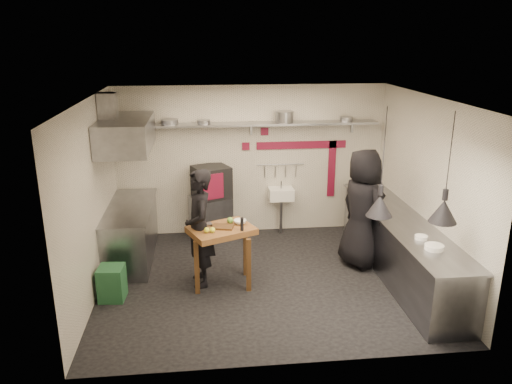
{
  "coord_description": "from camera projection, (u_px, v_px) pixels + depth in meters",
  "views": [
    {
      "loc": [
        -0.89,
        -6.95,
        3.66
      ],
      "look_at": [
        -0.1,
        0.3,
        1.35
      ],
      "focal_mm": 35.0,
      "sensor_mm": 36.0,
      "label": 1
    }
  ],
  "objects": [
    {
      "name": "prep_table",
      "position": [
        222.0,
        256.0,
        7.54
      ],
      "size": [
        1.1,
        0.95,
        0.92
      ],
      "primitive_type": null,
      "rotation": [
        0.0,
        0.0,
        0.41
      ],
      "color": "brown",
      "rests_on": "floor"
    },
    {
      "name": "pan_mid_left",
      "position": [
        204.0,
        122.0,
        8.86
      ],
      "size": [
        0.28,
        0.28,
        0.07
      ],
      "primitive_type": "cylinder",
      "rotation": [
        0.0,
        0.0,
        0.18
      ],
      "color": "slate",
      "rests_on": "back_shelf"
    },
    {
      "name": "red_band_horiz",
      "position": [
        302.0,
        145.0,
        9.35
      ],
      "size": [
        1.7,
        0.02,
        0.14
      ],
      "primitive_type": "cube",
      "color": "maroon",
      "rests_on": "wall_back"
    },
    {
      "name": "counter_right_top",
      "position": [
        402.0,
        220.0,
        7.73
      ],
      "size": [
        0.76,
        3.9,
        0.03
      ],
      "primitive_type": "cube",
      "color": "slate",
      "rests_on": "counter_right"
    },
    {
      "name": "red_band_vert",
      "position": [
        332.0,
        169.0,
        9.56
      ],
      "size": [
        0.14,
        0.02,
        1.1
      ],
      "primitive_type": "cube",
      "color": "maroon",
      "rests_on": "wall_back"
    },
    {
      "name": "hood_duct",
      "position": [
        108.0,
        109.0,
        7.77
      ],
      "size": [
        0.28,
        0.28,
        0.5
      ],
      "primitive_type": "cube",
      "color": "slate",
      "rests_on": "ceiling"
    },
    {
      "name": "wall_front",
      "position": [
        289.0,
        254.0,
        5.37
      ],
      "size": [
        5.0,
        0.04,
        2.8
      ],
      "primitive_type": "cube",
      "color": "beige",
      "rests_on": "floor"
    },
    {
      "name": "veg_ball",
      "position": [
        230.0,
        220.0,
        7.55
      ],
      "size": [
        0.11,
        0.11,
        0.1
      ],
      "primitive_type": "sphere",
      "rotation": [
        0.0,
        0.0,
        0.1
      ],
      "color": "#619533",
      "rests_on": "prep_table"
    },
    {
      "name": "wall_back",
      "position": [
        251.0,
        161.0,
        9.36
      ],
      "size": [
        5.0,
        0.04,
        2.8
      ],
      "primitive_type": "cube",
      "color": "beige",
      "rests_on": "floor"
    },
    {
      "name": "counter_left_top",
      "position": [
        129.0,
        207.0,
        8.29
      ],
      "size": [
        0.76,
        2.0,
        0.03
      ],
      "primitive_type": "cube",
      "color": "slate",
      "rests_on": "counter_left"
    },
    {
      "name": "chef_right",
      "position": [
        362.0,
        209.0,
        8.03
      ],
      "size": [
        0.91,
        1.11,
        1.96
      ],
      "primitive_type": "imported",
      "rotation": [
        0.0,
        0.0,
        1.92
      ],
      "color": "black",
      "rests_on": "floor"
    },
    {
      "name": "wall_right",
      "position": [
        427.0,
        189.0,
        7.62
      ],
      "size": [
        0.04,
        4.2,
        2.8
      ],
      "primitive_type": "cube",
      "color": "beige",
      "rests_on": "floor"
    },
    {
      "name": "lemon_b",
      "position": [
        212.0,
        230.0,
        7.21
      ],
      "size": [
        0.09,
        0.09,
        0.08
      ],
      "primitive_type": "sphere",
      "rotation": [
        0.0,
        0.0,
        0.12
      ],
      "color": "yellow",
      "rests_on": "prep_table"
    },
    {
      "name": "red_tile_a",
      "position": [
        265.0,
        131.0,
        9.2
      ],
      "size": [
        0.14,
        0.02,
        0.14
      ],
      "primitive_type": "cube",
      "color": "maroon",
      "rests_on": "wall_back"
    },
    {
      "name": "pan_right",
      "position": [
        346.0,
        119.0,
        9.13
      ],
      "size": [
        0.31,
        0.31,
        0.08
      ],
      "primitive_type": "cylinder",
      "rotation": [
        0.0,
        0.0,
        -0.4
      ],
      "color": "slate",
      "rests_on": "back_shelf"
    },
    {
      "name": "counter_left",
      "position": [
        131.0,
        233.0,
        8.43
      ],
      "size": [
        0.7,
        1.9,
        0.9
      ],
      "primitive_type": "cube",
      "color": "slate",
      "rests_on": "floor"
    },
    {
      "name": "red_tile_b",
      "position": [
        246.0,
        146.0,
        9.24
      ],
      "size": [
        0.14,
        0.02,
        0.14
      ],
      "primitive_type": "cube",
      "color": "maroon",
      "rests_on": "wall_back"
    },
    {
      "name": "oven_glass",
      "position": [
        211.0,
        187.0,
        8.81
      ],
      "size": [
        0.34,
        0.15,
        0.34
      ],
      "primitive_type": "cube",
      "rotation": [
        0.0,
        0.0,
        0.39
      ],
      "color": "black",
      "rests_on": "oven_door"
    },
    {
      "name": "wall_left",
      "position": [
        91.0,
        200.0,
        7.11
      ],
      "size": [
        0.04,
        4.2,
        2.8
      ],
      "primitive_type": "cube",
      "color": "beige",
      "rests_on": "floor"
    },
    {
      "name": "shelf_bracket_right",
      "position": [
        352.0,
        126.0,
        9.33
      ],
      "size": [
        0.04,
        0.06,
        0.24
      ],
      "primitive_type": "cube",
      "color": "slate",
      "rests_on": "wall_back"
    },
    {
      "name": "pan_far_left",
      "position": [
        170.0,
        122.0,
        8.8
      ],
      "size": [
        0.39,
        0.39,
        0.09
      ],
      "primitive_type": "cylinder",
      "rotation": [
        0.0,
        0.0,
        -0.36
      ],
      "color": "slate",
      "rests_on": "back_shelf"
    },
    {
      "name": "utensil_rail",
      "position": [
        280.0,
        164.0,
        9.4
      ],
      "size": [
        0.9,
        0.02,
        0.02
      ],
      "primitive_type": "cylinder",
      "rotation": [
        0.0,
        1.57,
        0.0
      ],
      "color": "slate",
      "rests_on": "wall_back"
    },
    {
      "name": "shelf_bracket_mid",
      "position": [
        251.0,
        128.0,
        9.14
      ],
      "size": [
        0.04,
        0.06,
        0.24
      ],
      "primitive_type": "cube",
      "color": "slate",
      "rests_on": "wall_back"
    },
    {
      "name": "plate_stack",
      "position": [
        434.0,
        247.0,
        6.62
      ],
      "size": [
        0.27,
        0.27,
        0.07
      ],
      "primitive_type": "cylinder",
      "rotation": [
        0.0,
        0.0,
        0.07
      ],
      "color": "white",
      "rests_on": "counter_right_top"
    },
    {
      "name": "floor",
      "position": [
        265.0,
        280.0,
        7.79
      ],
      "size": [
        5.0,
        5.0,
        0.0
      ],
      "primitive_type": "plane",
      "color": "black",
      "rests_on": "ground"
    },
    {
      "name": "pepper_mill",
      "position": [
        242.0,
        224.0,
        7.26
      ],
      "size": [
        0.05,
        0.05,
        0.2
      ],
      "primitive_type": "cylinder",
      "rotation": [
        0.0,
        0.0,
        0.07
      ],
      "color": "black",
      "rests_on": "prep_table"
    },
    {
      "name": "shelf_bracket_left",
      "position": [
        146.0,
        130.0,
        8.94
      ],
      "size": [
        0.04,
        0.06,
        0.24
      ],
      "primitive_type": "cube",
      "color": "slate",
      "rests_on": "wall_back"
    },
    {
      "name": "counter_right",
      "position": [
        400.0,
        247.0,
        7.87
      ],
      "size": [
        0.7,
        3.8,
        0.9
      ],
      "primitive_type": "cube",
      "color": "slate",
      "rests_on": "floor"
    },
    {
      "name": "heat_lamp_far",
      "position": [
        449.0,
        168.0,
        6.08
      ],
      "size": [
        0.42,
        0.42,
        1.4
      ],
      "primitive_type": null,
      "rotation": [
        0.0,
        0.0,
        -0.23
      ],
      "color": "black",
      "rests_on": "ceiling"
    },
    {
      "name": "green_bin",
      "position": [
        112.0,
        283.0,
        7.16
      ],
      "size": [
        0.38,
        0.38,
        0.5
      ],
      "primitive_type": "cube",
      "rotation": [
        0.0,
        0.0,
        -0.08
      ],
      "color": "#1E512E",
      "rests_on": "floor"
    },
    {
      "name": "lemon_a",
      "position": [
        207.0,
        230.0,
        7.21
      ],
      "size": [
        0.1,
        0.1,
        0.08
      ],
      "primitive_type": "sphere",
      "rotation": [
        0.0,
        0.0,
        0.41
      ],
      "color": "yellow",
      "rests_on": "prep_table"
    },
    {
      "name": "stock_pot",
      "position": [
        284.0,
        117.0,
        8.99
      ],
      "size": [
        0.43,
        0.43,
        0.2
      ],
      "primitive_type": "cylinder",
      "rotation": [
        0.0,
        0.0,
        -0.39
      ],
      "color": "slate",
      "rests_on": "back_shelf"
    },
    {
      "name": "sink_tap",
      "position": [
        281.0,
        185.0,
        9.37
      ],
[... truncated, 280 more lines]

